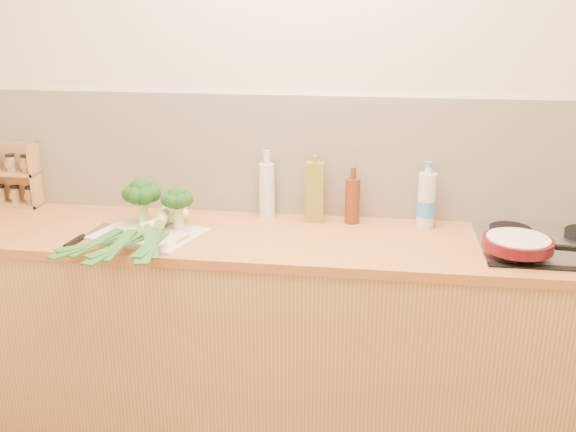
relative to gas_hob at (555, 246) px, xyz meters
name	(u,v)px	position (x,y,z in m)	size (l,w,h in m)	color
room_shell	(306,156)	(-1.02, 0.29, 0.26)	(3.50, 3.50, 3.50)	beige
counter	(297,332)	(-1.02, 0.00, -0.46)	(3.20, 0.62, 0.90)	tan
gas_hob	(555,246)	(0.00, 0.00, 0.00)	(0.58, 0.50, 0.04)	silver
chopping_board	(149,234)	(-1.63, -0.08, -0.01)	(0.42, 0.31, 0.01)	beige
broccoli_left	(142,193)	(-1.69, 0.04, 0.13)	(0.16, 0.16, 0.20)	#BFCD77
broccoli_right	(177,200)	(-1.52, -0.01, 0.12)	(0.13, 0.14, 0.18)	#BFCD77
leek_front	(139,229)	(-1.67, -0.10, 0.02)	(0.38, 0.60, 0.04)	white
leek_mid	(146,229)	(-1.62, -0.15, 0.04)	(0.19, 0.64, 0.04)	white
leek_back	(159,225)	(-1.56, -0.14, 0.06)	(0.18, 0.66, 0.04)	white
chefs_knife	(80,239)	(-1.89, -0.17, -0.01)	(0.07, 0.32, 0.02)	silver
skillet	(519,243)	(-0.17, -0.12, 0.05)	(0.38, 0.26, 0.04)	#500D13
spice_rack	(15,178)	(-2.40, 0.25, 0.12)	(0.25, 0.10, 0.30)	tan
oil_tin	(315,192)	(-0.97, 0.20, 0.12)	(0.08, 0.05, 0.30)	olive
glass_bottle	(267,189)	(-1.19, 0.24, 0.11)	(0.07, 0.07, 0.30)	silver
amber_bottle	(352,200)	(-0.81, 0.21, 0.09)	(0.06, 0.06, 0.25)	#5E2911
water_bottle	(426,202)	(-0.49, 0.20, 0.10)	(0.08, 0.08, 0.27)	silver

